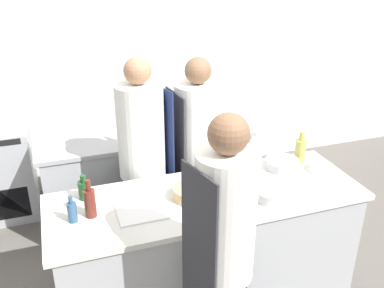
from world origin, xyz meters
The scene contains 17 objects.
wall_back centered at (0.00, 2.13, 1.40)m, with size 8.00×0.06×2.80m.
prep_counter centered at (0.00, 0.00, 0.46)m, with size 2.28×0.78×0.92m.
pass_counter centered at (-0.17, 1.23, 0.46)m, with size 2.03×0.64×0.92m.
chef_at_prep_near centered at (-0.17, -0.68, 0.92)m, with size 0.38×0.37×1.81m.
chef_at_stove centered at (-0.33, 0.62, 0.91)m, with size 0.43×0.42×1.81m.
chef_at_pass_far centered at (0.16, 0.69, 0.87)m, with size 0.43×0.41×1.75m.
bottle_olive_oil centered at (0.90, 0.25, 1.03)m, with size 0.08×0.08×0.27m.
bottle_vinegar centered at (-0.83, 0.24, 1.00)m, with size 0.09×0.09×0.18m.
bottle_wine centered at (-0.82, 0.01, 1.03)m, with size 0.08×0.08×0.27m.
bottle_cooking_oil centered at (0.06, -0.20, 1.02)m, with size 0.06×0.06×0.24m.
bottle_sauce centered at (-0.94, -0.02, 1.00)m, with size 0.06×0.06×0.19m.
bowl_mixing_large centered at (0.98, 0.05, 0.95)m, with size 0.18×0.18×0.05m.
bowl_prep_small centered at (-0.13, 0.00, 0.97)m, with size 0.26×0.26×0.08m.
bowl_ceramic_blue centered at (0.38, -0.21, 0.96)m, with size 0.17×0.17×0.08m.
bowl_wooden_salad centered at (0.71, 0.19, 0.96)m, with size 0.27×0.27×0.07m.
cup centered at (0.14, 0.11, 0.97)m, with size 0.09×0.09×0.09m.
cutting_board centered at (-0.49, -0.06, 0.93)m, with size 0.34×0.27×0.01m.
Camera 1 is at (-0.95, -2.45, 2.54)m, focal length 40.00 mm.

